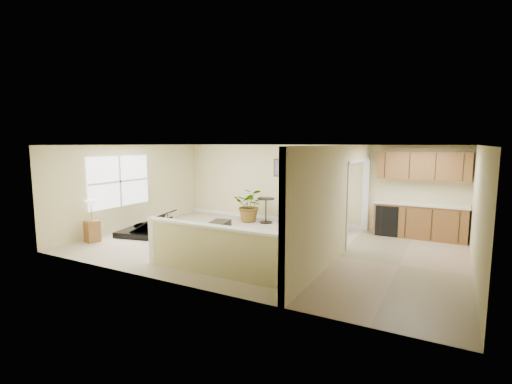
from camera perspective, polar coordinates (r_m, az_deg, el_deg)
The scene contains 20 objects.
floor at distance 9.34m, azimuth 1.41°, elevation -8.31°, with size 9.00×9.00×0.00m, color beige.
back_wall at distance 11.81m, azimuth 8.02°, elevation 1.14°, with size 9.00×0.04×2.50m, color beige.
front_wall at distance 6.58m, azimuth -10.49°, elevation -3.96°, with size 9.00×0.04×2.50m, color beige.
left_wall at distance 11.80m, azimuth -18.47°, elevation 0.82°, with size 0.04×6.00×2.50m, color beige.
right_wall at distance 8.13m, azimuth 31.05°, elevation -2.73°, with size 0.04×6.00×2.50m, color beige.
ceiling at distance 8.98m, azimuth 1.46°, elevation 7.22°, with size 9.00×6.00×0.04m, color white.
kitchen_vinyl at distance 8.46m, azimuth 21.15°, elevation -10.49°, with size 2.70×6.00×0.01m, color tan.
interior_partition at distance 8.67m, azimuth 12.87°, elevation -1.47°, with size 0.18×5.99×2.50m.
pony_half_wall at distance 7.25m, azimuth -6.38°, elevation -8.75°, with size 3.42×0.22×1.00m.
left_window at distance 11.43m, azimuth -20.28°, elevation 1.55°, with size 0.05×2.15×1.45m, color white.
wall_art_left at distance 12.10m, azimuth 3.79°, elevation 3.72°, with size 0.48×0.04×0.58m.
wall_mirror at distance 11.64m, azimuth 9.41°, elevation 3.74°, with size 0.55×0.04×0.55m.
kitchen_cabinets at distance 10.91m, azimuth 23.40°, elevation -1.94°, with size 2.36×0.65×2.33m.
piano at distance 10.88m, azimuth -15.69°, elevation -3.10°, with size 1.98×2.00×1.42m.
piano_bench at distance 9.57m, azimuth -5.82°, elevation -6.23°, with size 0.42×0.84×0.56m, color black.
loveseat at distance 11.19m, azimuth 8.41°, elevation -4.04°, with size 1.79×1.37×0.85m.
accent_table at distance 11.87m, azimuth 1.53°, elevation -2.33°, with size 0.56×0.56×0.81m.
palm_plant at distance 12.04m, azimuth -0.92°, elevation -2.07°, with size 1.20×1.11×1.10m.
small_plant at distance 10.96m, azimuth 12.92°, elevation -4.80°, with size 0.33×0.33×0.57m.
lamp_stand at distance 10.53m, azimuth -23.93°, elevation -4.54°, with size 0.39×0.39×1.10m.
Camera 1 is at (4.06, -8.02, 2.54)m, focal length 26.00 mm.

